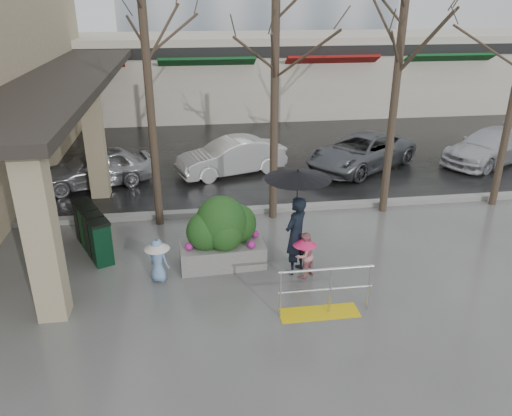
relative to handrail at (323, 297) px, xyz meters
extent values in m
plane|color=#51514F|center=(-1.36, 1.20, -0.38)|extent=(120.00, 120.00, 0.00)
cube|color=black|center=(-1.36, 23.20, -0.37)|extent=(120.00, 36.00, 0.01)
cube|color=gray|center=(-1.36, 5.20, -0.30)|extent=(120.00, 0.30, 0.15)
cube|color=#2D2823|center=(-6.16, 9.20, 3.25)|extent=(2.80, 18.00, 0.25)
cube|color=tan|center=(-5.26, 0.70, 1.37)|extent=(0.55, 0.55, 3.50)
cube|color=tan|center=(-5.26, 7.20, 1.37)|extent=(0.55, 0.55, 3.50)
cube|color=beige|center=(0.64, 19.20, 1.62)|extent=(34.00, 6.00, 4.00)
cube|color=maroon|center=(-7.36, 16.30, 2.47)|extent=(4.50, 1.68, 0.87)
cube|color=#0F4C1E|center=(-1.36, 16.30, 2.47)|extent=(4.50, 1.68, 0.87)
cube|color=maroon|center=(4.64, 16.30, 2.47)|extent=(4.50, 1.68, 0.87)
cube|color=#0F4C1E|center=(10.64, 16.30, 2.47)|extent=(4.50, 1.68, 0.87)
cube|color=black|center=(0.64, 16.30, 3.02)|extent=(34.00, 0.35, 0.50)
cube|color=yellow|center=(-0.06, 0.00, -0.37)|extent=(1.60, 0.50, 0.02)
cylinder|color=silver|center=(-0.86, 0.00, 0.12)|extent=(0.05, 0.05, 1.00)
cylinder|color=silver|center=(0.14, 0.00, 0.12)|extent=(0.05, 0.05, 1.00)
cylinder|color=silver|center=(0.94, 0.00, 0.12)|extent=(0.05, 0.05, 1.00)
cylinder|color=silver|center=(0.04, 0.00, 0.62)|extent=(1.90, 0.06, 0.06)
cylinder|color=silver|center=(0.04, 0.00, 0.17)|extent=(1.90, 0.04, 0.04)
cylinder|color=#382B21|center=(-3.36, 4.80, 3.02)|extent=(0.22, 0.22, 6.80)
cylinder|color=#382B21|center=(-0.16, 4.80, 3.12)|extent=(0.22, 0.22, 7.00)
cylinder|color=#382B21|center=(3.14, 4.80, 2.87)|extent=(0.22, 0.22, 6.50)
imported|color=black|center=(-0.19, 1.70, 0.54)|extent=(0.79, 0.78, 1.83)
cylinder|color=black|center=(-0.19, 1.70, 1.49)|extent=(0.02, 0.02, 1.16)
cone|color=black|center=(-0.19, 1.70, 1.98)|extent=(1.46, 1.46, 0.18)
sphere|color=black|center=(-0.19, 1.70, 2.09)|extent=(0.05, 0.05, 0.05)
imported|color=#D07F89|center=(-0.04, 1.45, 0.16)|extent=(0.66, 0.63, 1.07)
cylinder|color=black|center=(-0.04, 1.45, 0.36)|extent=(0.02, 0.02, 0.47)
cone|color=#FF286B|center=(-0.04, 1.45, 0.50)|extent=(0.53, 0.53, 0.18)
sphere|color=black|center=(-0.04, 1.45, 0.61)|extent=(0.05, 0.05, 0.05)
imported|color=#769ED1|center=(-3.26, 1.74, 0.12)|extent=(0.58, 0.53, 1.00)
cylinder|color=black|center=(-3.26, 1.74, 0.35)|extent=(0.02, 0.02, 0.46)
cone|color=silver|center=(-3.26, 1.74, 0.50)|extent=(0.56, 0.56, 0.18)
sphere|color=black|center=(-3.26, 1.74, 0.61)|extent=(0.05, 0.05, 0.05)
cube|color=slate|center=(-1.82, 2.27, -0.10)|extent=(2.00, 1.07, 0.54)
ellipsoid|color=#1A4516|center=(-1.82, 2.27, 0.70)|extent=(1.19, 1.07, 1.25)
sphere|color=#1A4516|center=(-2.20, 2.16, 0.56)|extent=(0.86, 0.86, 0.86)
sphere|color=#1A4516|center=(-1.44, 2.43, 0.57)|extent=(0.91, 0.91, 0.91)
cube|color=#0B321C|center=(-4.60, 2.68, 0.13)|extent=(0.55, 0.55, 1.01)
cube|color=black|center=(-4.60, 2.68, 0.68)|extent=(0.58, 0.58, 0.07)
cube|color=black|center=(-4.81, 3.14, 0.13)|extent=(0.55, 0.55, 1.01)
cube|color=black|center=(-4.81, 3.14, 0.68)|extent=(0.58, 0.58, 0.07)
cube|color=#0D3D16|center=(-5.01, 3.60, 0.13)|extent=(0.55, 0.55, 1.01)
cube|color=black|center=(-5.01, 3.60, 0.68)|extent=(0.58, 0.58, 0.07)
cube|color=black|center=(-5.22, 4.06, 0.13)|extent=(0.55, 0.55, 1.01)
cube|color=black|center=(-5.22, 4.06, 0.68)|extent=(0.58, 0.58, 0.07)
imported|color=#A0A0A5|center=(-5.54, 8.16, 0.25)|extent=(3.97, 2.53, 1.26)
imported|color=white|center=(-0.97, 8.74, 0.25)|extent=(4.05, 2.46, 1.26)
imported|color=slate|center=(3.77, 8.68, 0.25)|extent=(4.93, 4.27, 1.26)
imported|color=silver|center=(8.82, 8.62, 0.25)|extent=(4.67, 3.52, 1.26)
camera|label=1|loc=(-2.49, -8.09, 5.48)|focal=35.00mm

